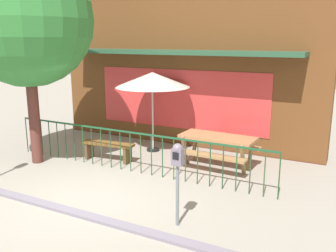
{
  "coord_description": "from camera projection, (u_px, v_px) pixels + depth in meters",
  "views": [
    {
      "loc": [
        4.59,
        -5.12,
        3.03
      ],
      "look_at": [
        0.78,
        2.15,
        1.1
      ],
      "focal_mm": 39.38,
      "sensor_mm": 36.0,
      "label": 1
    }
  ],
  "objects": [
    {
      "name": "patio_bench",
      "position": [
        108.0,
        147.0,
        9.38
      ],
      "size": [
        1.43,
        0.48,
        0.48
      ],
      "color": "brown",
      "rests_on": "ground"
    },
    {
      "name": "curb_edge",
      "position": [
        61.0,
        210.0,
        6.71
      ],
      "size": [
        11.33,
        0.2,
        0.11
      ],
      "primitive_type": "cube",
      "color": "slate",
      "rests_on": "ground"
    },
    {
      "name": "patio_umbrella",
      "position": [
        152.0,
        80.0,
        9.86
      ],
      "size": [
        2.02,
        2.02,
        2.18
      ],
      "color": "black",
      "rests_on": "ground"
    },
    {
      "name": "street_tree",
      "position": [
        26.0,
        20.0,
        8.55
      ],
      "size": [
        3.14,
        3.14,
        5.06
      ],
      "color": "brown",
      "rests_on": "ground"
    },
    {
      "name": "parking_meter_near",
      "position": [
        178.0,
        163.0,
        5.92
      ],
      "size": [
        0.18,
        0.17,
        1.42
      ],
      "color": "slate",
      "rests_on": "ground"
    },
    {
      "name": "picnic_table_left",
      "position": [
        218.0,
        143.0,
        8.87
      ],
      "size": [
        1.86,
        1.44,
        0.79
      ],
      "color": "#A76F46",
      "rests_on": "ground"
    },
    {
      "name": "pub_storefront",
      "position": [
        183.0,
        54.0,
        10.52
      ],
      "size": [
        8.09,
        1.27,
        5.26
      ],
      "color": "#3F1A18",
      "rests_on": "ground"
    },
    {
      "name": "ground",
      "position": [
        82.0,
        199.0,
        7.18
      ],
      "size": [
        40.0,
        40.0,
        0.0
      ],
      "primitive_type": "plane",
      "color": "gray"
    },
    {
      "name": "patio_fence_front",
      "position": [
        130.0,
        144.0,
        8.54
      ],
      "size": [
        6.82,
        0.04,
        0.97
      ],
      "color": "#1B502F",
      "rests_on": "ground"
    }
  ]
}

